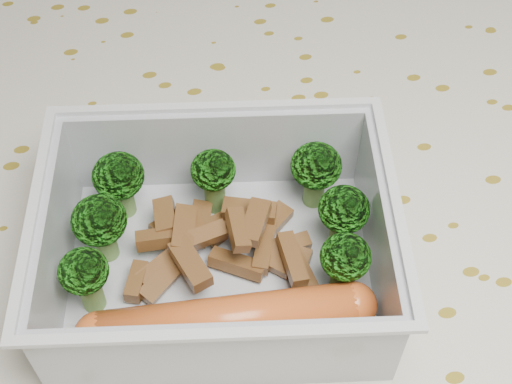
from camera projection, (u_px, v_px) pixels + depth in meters
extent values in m
cube|color=brown|center=(265.00, 240.00, 0.43)|extent=(1.40, 0.90, 0.04)
cube|color=beige|center=(266.00, 217.00, 0.41)|extent=(1.46, 0.96, 0.01)
cube|color=silver|center=(220.00, 272.00, 0.38)|extent=(0.19, 0.15, 0.00)
cube|color=silver|center=(217.00, 149.00, 0.40)|extent=(0.17, 0.03, 0.06)
cube|color=silver|center=(219.00, 355.00, 0.32)|extent=(0.17, 0.03, 0.06)
cube|color=silver|center=(378.00, 236.00, 0.36)|extent=(0.02, 0.12, 0.06)
cube|color=silver|center=(55.00, 247.00, 0.36)|extent=(0.02, 0.12, 0.06)
cube|color=silver|center=(215.00, 107.00, 0.38)|extent=(0.18, 0.03, 0.00)
cube|color=silver|center=(216.00, 335.00, 0.30)|extent=(0.18, 0.03, 0.00)
cube|color=silver|center=(396.00, 201.00, 0.34)|extent=(0.03, 0.13, 0.00)
cube|color=silver|center=(32.00, 213.00, 0.34)|extent=(0.03, 0.13, 0.00)
cylinder|color=#608C3F|center=(124.00, 199.00, 0.40)|extent=(0.01, 0.01, 0.02)
ellipsoid|color=#1D8114|center=(118.00, 176.00, 0.38)|extent=(0.03, 0.03, 0.02)
cylinder|color=#608C3F|center=(215.00, 193.00, 0.40)|extent=(0.01, 0.01, 0.02)
ellipsoid|color=#1D8114|center=(213.00, 170.00, 0.38)|extent=(0.02, 0.02, 0.02)
cylinder|color=#608C3F|center=(314.00, 189.00, 0.40)|extent=(0.01, 0.01, 0.02)
ellipsoid|color=#1D8114|center=(316.00, 166.00, 0.39)|extent=(0.03, 0.03, 0.02)
cylinder|color=#608C3F|center=(106.00, 243.00, 0.38)|extent=(0.01, 0.01, 0.02)
ellipsoid|color=#1D8114|center=(99.00, 220.00, 0.37)|extent=(0.03, 0.03, 0.02)
cylinder|color=#608C3F|center=(340.00, 232.00, 0.38)|extent=(0.01, 0.01, 0.02)
ellipsoid|color=#1D8114|center=(344.00, 209.00, 0.37)|extent=(0.03, 0.03, 0.02)
cylinder|color=#608C3F|center=(91.00, 292.00, 0.36)|extent=(0.01, 0.01, 0.02)
ellipsoid|color=#1D8114|center=(84.00, 271.00, 0.35)|extent=(0.02, 0.02, 0.02)
cylinder|color=#608C3F|center=(342.00, 278.00, 0.37)|extent=(0.01, 0.01, 0.02)
ellipsoid|color=#1D8114|center=(346.00, 257.00, 0.35)|extent=(0.03, 0.03, 0.02)
cube|color=brown|center=(235.00, 217.00, 0.40)|extent=(0.03, 0.02, 0.01)
cube|color=brown|center=(159.00, 283.00, 0.37)|extent=(0.03, 0.02, 0.01)
cube|color=brown|center=(299.00, 271.00, 0.37)|extent=(0.01, 0.03, 0.01)
cube|color=brown|center=(200.00, 238.00, 0.38)|extent=(0.03, 0.02, 0.01)
cube|color=brown|center=(289.00, 254.00, 0.38)|extent=(0.03, 0.02, 0.01)
cube|color=brown|center=(199.00, 223.00, 0.39)|extent=(0.02, 0.03, 0.01)
cube|color=brown|center=(209.00, 229.00, 0.39)|extent=(0.02, 0.02, 0.01)
cube|color=brown|center=(255.00, 222.00, 0.37)|extent=(0.02, 0.03, 0.01)
cube|color=brown|center=(274.00, 221.00, 0.40)|extent=(0.02, 0.02, 0.01)
cube|color=brown|center=(162.00, 268.00, 0.38)|extent=(0.03, 0.03, 0.01)
cube|color=brown|center=(238.00, 230.00, 0.37)|extent=(0.01, 0.03, 0.01)
cube|color=brown|center=(265.00, 247.00, 0.38)|extent=(0.02, 0.03, 0.01)
cube|color=brown|center=(249.00, 211.00, 0.39)|extent=(0.03, 0.02, 0.01)
cube|color=brown|center=(275.00, 262.00, 0.38)|extent=(0.02, 0.02, 0.01)
cube|color=brown|center=(168.00, 235.00, 0.39)|extent=(0.02, 0.02, 0.01)
cube|color=brown|center=(190.00, 264.00, 0.37)|extent=(0.02, 0.03, 0.01)
cube|color=brown|center=(288.00, 246.00, 0.39)|extent=(0.03, 0.01, 0.01)
cube|color=brown|center=(137.00, 282.00, 0.37)|extent=(0.02, 0.02, 0.01)
cube|color=brown|center=(292.00, 258.00, 0.37)|extent=(0.01, 0.03, 0.01)
cube|color=brown|center=(237.00, 264.00, 0.38)|extent=(0.03, 0.03, 0.01)
cube|color=brown|center=(165.00, 216.00, 0.38)|extent=(0.01, 0.02, 0.01)
cube|color=brown|center=(165.00, 238.00, 0.38)|extent=(0.03, 0.01, 0.01)
cube|color=brown|center=(183.00, 230.00, 0.38)|extent=(0.02, 0.03, 0.01)
cube|color=brown|center=(286.00, 262.00, 0.38)|extent=(0.02, 0.02, 0.01)
cylinder|color=#D15921|center=(228.00, 320.00, 0.35)|extent=(0.13, 0.03, 0.02)
sphere|color=#D15921|center=(353.00, 305.00, 0.35)|extent=(0.02, 0.02, 0.02)
sphere|color=#D15921|center=(98.00, 336.00, 0.34)|extent=(0.02, 0.02, 0.02)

